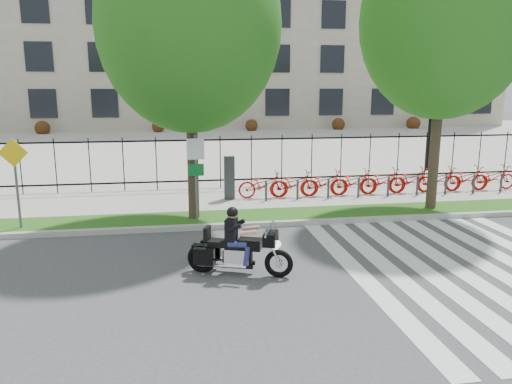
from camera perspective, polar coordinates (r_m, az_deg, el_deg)
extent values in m
plane|color=#3D3D40|center=(10.57, 0.58, -10.30)|extent=(120.00, 120.00, 0.00)
cube|color=#A19F98|center=(14.38, -2.20, -3.85)|extent=(60.00, 0.20, 0.15)
cube|color=#1A5014|center=(15.19, -2.59, -2.97)|extent=(60.00, 1.50, 0.15)
cube|color=gray|center=(17.60, -3.53, -0.87)|extent=(60.00, 3.50, 0.15)
cube|color=gray|center=(34.89, -6.43, 5.51)|extent=(80.00, 34.00, 0.10)
cube|color=gray|center=(54.97, -7.80, 18.27)|extent=(60.00, 20.00, 20.00)
cylinder|color=black|center=(24.65, 19.22, 6.74)|extent=(0.14, 0.14, 4.00)
cylinder|color=black|center=(24.57, 19.54, 11.15)|extent=(0.06, 0.70, 0.70)
sphere|color=white|center=(24.40, 18.82, 11.44)|extent=(0.36, 0.36, 0.36)
sphere|color=white|center=(24.73, 20.28, 11.34)|extent=(0.36, 0.36, 0.36)
cylinder|color=#33261B|center=(14.70, -7.28, 4.57)|extent=(0.32, 0.32, 3.94)
ellipsoid|color=#176116|center=(14.67, -7.66, 18.31)|extent=(5.16, 5.16, 5.93)
cylinder|color=#33261B|center=(16.76, 19.80, 5.35)|extent=(0.32, 0.32, 4.21)
ellipsoid|color=#176116|center=(16.76, 20.72, 17.73)|extent=(5.06, 5.06, 5.82)
cube|color=#2D2D33|center=(17.20, -3.07, 1.63)|extent=(0.35, 0.25, 1.50)
imported|color=#A60B03|center=(17.42, 0.87, 0.83)|extent=(1.77, 0.62, 0.93)
cylinder|color=#2D2D33|center=(16.97, 1.16, 0.12)|extent=(0.08, 0.08, 0.70)
imported|color=#A60B03|center=(17.65, 4.39, 0.94)|extent=(1.77, 0.62, 0.93)
cylinder|color=#2D2D33|center=(17.19, 4.77, 0.24)|extent=(0.08, 0.08, 0.70)
imported|color=#A60B03|center=(17.93, 7.81, 1.04)|extent=(1.77, 0.62, 0.93)
cylinder|color=#2D2D33|center=(17.49, 8.27, 0.36)|extent=(0.08, 0.08, 0.70)
imported|color=#A60B03|center=(18.28, 11.11, 1.14)|extent=(1.77, 0.62, 0.93)
cylinder|color=#2D2D33|center=(17.84, 11.64, 0.47)|extent=(0.08, 0.08, 0.70)
imported|color=#A60B03|center=(18.69, 14.28, 1.23)|extent=(1.77, 0.62, 0.93)
cylinder|color=#2D2D33|center=(18.26, 14.87, 0.58)|extent=(0.08, 0.08, 0.70)
imported|color=#A60B03|center=(19.15, 17.30, 1.31)|extent=(1.77, 0.62, 0.93)
cylinder|color=#2D2D33|center=(18.73, 17.95, 0.67)|extent=(0.08, 0.08, 0.70)
imported|color=#A60B03|center=(19.66, 20.17, 1.38)|extent=(1.77, 0.62, 0.93)
cylinder|color=#2D2D33|center=(19.26, 20.87, 0.77)|extent=(0.08, 0.08, 0.70)
imported|color=#A60B03|center=(20.22, 22.90, 1.45)|extent=(1.77, 0.62, 0.93)
cylinder|color=#2D2D33|center=(19.83, 23.62, 0.85)|extent=(0.08, 0.08, 0.70)
imported|color=#A60B03|center=(20.82, 25.47, 1.51)|extent=(1.77, 0.62, 0.93)
cylinder|color=#2D2D33|center=(20.44, 26.22, 0.93)|extent=(0.08, 0.08, 0.70)
cylinder|color=#59595B|center=(14.47, -6.85, 1.57)|extent=(0.07, 0.07, 2.50)
cube|color=white|center=(14.30, -6.93, 4.89)|extent=(0.50, 0.03, 0.60)
cube|color=#0C6626|center=(14.39, -6.87, 2.52)|extent=(0.45, 0.03, 0.35)
cylinder|color=#59595B|center=(15.11, -25.67, 0.70)|extent=(0.07, 0.07, 2.40)
cube|color=yellow|center=(14.93, -26.02, 4.05)|extent=(0.78, 0.03, 0.78)
torus|color=black|center=(10.75, 2.62, -8.17)|extent=(0.62, 0.32, 0.62)
torus|color=black|center=(11.11, -6.21, -7.55)|extent=(0.66, 0.35, 0.66)
cube|color=black|center=(10.59, 1.68, -5.33)|extent=(0.42, 0.56, 0.27)
cube|color=#26262B|center=(10.53, 2.03, -4.27)|extent=(0.28, 0.47, 0.27)
cube|color=silver|center=(10.87, -2.11, -7.37)|extent=(0.61, 0.47, 0.36)
cube|color=black|center=(10.72, -0.71, -5.97)|extent=(0.57, 0.46, 0.23)
cube|color=black|center=(10.85, -3.75, -5.87)|extent=(0.70, 0.52, 0.13)
cube|color=black|center=(10.89, -5.60, -4.75)|extent=(0.19, 0.32, 0.31)
cube|color=black|center=(10.78, -5.96, -7.35)|extent=(0.47, 0.29, 0.36)
cube|color=black|center=(11.27, -5.16, -6.46)|extent=(0.47, 0.29, 0.36)
cube|color=black|center=(10.71, -2.84, -4.28)|extent=(0.33, 0.41, 0.47)
sphere|color=tan|center=(10.62, -2.72, -2.52)|extent=(0.21, 0.21, 0.21)
sphere|color=black|center=(10.61, -2.72, -2.33)|extent=(0.24, 0.24, 0.24)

